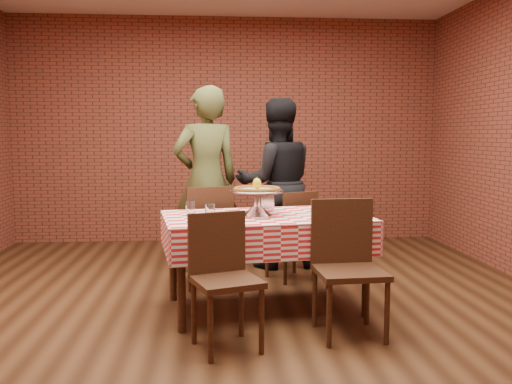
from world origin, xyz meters
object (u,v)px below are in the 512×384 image
at_px(pizza_stand, 257,203).
at_px(diner_black, 276,183).
at_px(water_glass_left, 210,212).
at_px(condiment_caddy, 267,201).
at_px(chair_far_right, 290,235).
at_px(pizza, 257,190).
at_px(chair_near_left, 227,283).
at_px(chair_near_right, 350,270).
at_px(diner_olive, 206,180).
at_px(chair_far_left, 203,235).
at_px(table, 265,263).
at_px(water_glass_right, 191,208).

height_order(pizza_stand, diner_black, diner_black).
bearing_deg(pizza_stand, water_glass_left, -149.27).
relative_size(condiment_caddy, chair_far_right, 0.18).
height_order(water_glass_left, diner_black, diner_black).
height_order(pizza_stand, pizza, pizza).
distance_m(chair_near_left, diner_black, 2.34).
bearing_deg(chair_far_right, chair_near_left, 43.06).
relative_size(chair_near_left, chair_near_right, 0.94).
distance_m(water_glass_left, condiment_caddy, 0.67).
xyz_separation_m(water_glass_left, chair_near_left, (0.11, -0.61, -0.38)).
height_order(pizza, chair_far_right, pizza).
xyz_separation_m(water_glass_left, condiment_caddy, (0.47, 0.48, 0.02)).
height_order(water_glass_left, diner_olive, diner_olive).
relative_size(pizza, chair_far_left, 0.40).
relative_size(pizza, condiment_caddy, 2.44).
relative_size(table, diner_black, 0.88).
relative_size(water_glass_right, chair_near_left, 0.14).
relative_size(chair_near_left, chair_far_left, 0.94).
bearing_deg(chair_far_left, diner_olive, -115.54).
distance_m(water_glass_right, chair_far_left, 0.82).
bearing_deg(chair_near_left, chair_near_right, -7.73).
relative_size(chair_far_left, chair_far_right, 1.08).
height_order(pizza, diner_black, diner_black).
height_order(condiment_caddy, diner_black, diner_black).
bearing_deg(pizza, pizza_stand, 0.00).
relative_size(pizza_stand, chair_near_right, 0.47).
distance_m(table, chair_far_left, 0.92).
relative_size(condiment_caddy, diner_olive, 0.08).
bearing_deg(diner_black, pizza, 71.17).
height_order(pizza, chair_near_right, pizza).
bearing_deg(water_glass_right, pizza_stand, -1.38).
height_order(water_glass_right, chair_near_left, chair_near_left).
relative_size(table, water_glass_right, 13.00).
relative_size(diner_olive, diner_black, 1.06).
bearing_deg(diner_black, chair_near_left, 69.35).
height_order(pizza_stand, chair_near_right, pizza_stand).
distance_m(water_glass_left, chair_far_left, 1.03).
xyz_separation_m(table, water_glass_right, (-0.59, 0.03, 0.44)).
bearing_deg(water_glass_left, condiment_caddy, 45.46).
distance_m(pizza, diner_black, 1.43).
distance_m(table, pizza_stand, 0.48).
bearing_deg(pizza_stand, table, -12.36).
bearing_deg(diner_olive, chair_far_left, 69.32).
xyz_separation_m(water_glass_left, chair_far_left, (-0.08, 0.97, -0.35)).
relative_size(chair_far_left, diner_black, 0.53).
height_order(pizza, condiment_caddy, pizza).
xyz_separation_m(water_glass_right, condiment_caddy, (0.63, 0.25, 0.02)).
height_order(pizza_stand, condiment_caddy, pizza_stand).
bearing_deg(pizza_stand, condiment_caddy, 68.55).
bearing_deg(table, chair_near_left, -111.54).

